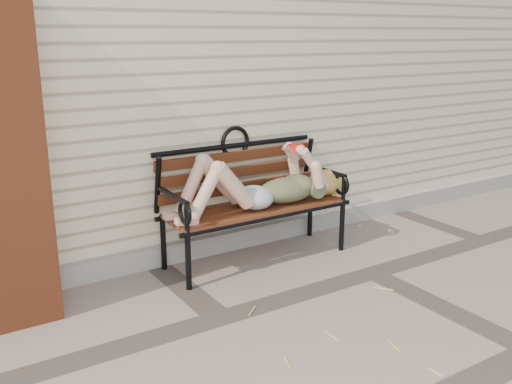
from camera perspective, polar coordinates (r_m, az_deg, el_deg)
ground at (r=4.23m, az=11.53°, el=-7.95°), size 80.00×80.00×0.00m
house_wall at (r=6.37m, az=-7.24°, el=13.97°), size 8.00×4.00×3.00m
foundation_strip at (r=4.89m, az=3.69°, el=-3.43°), size 8.00×0.10×0.15m
garden_bench at (r=4.29m, az=-0.64°, el=0.55°), size 1.52×0.61×0.99m
reading_woman at (r=4.19m, az=0.38°, el=0.65°), size 1.44×0.33×0.45m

